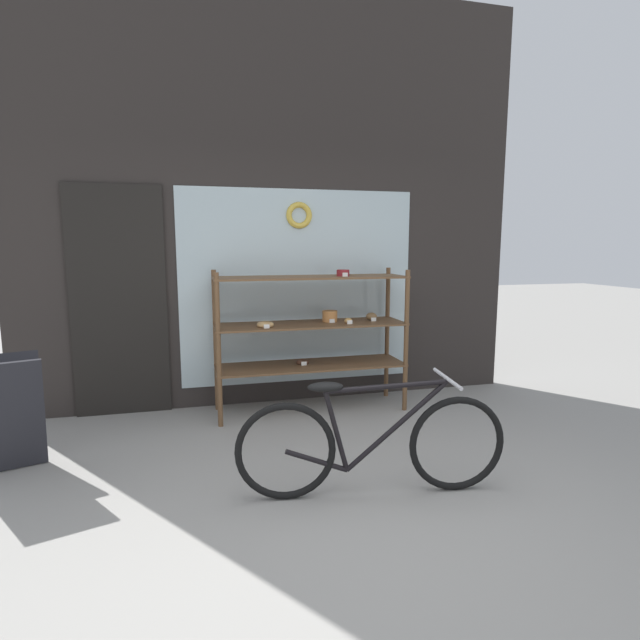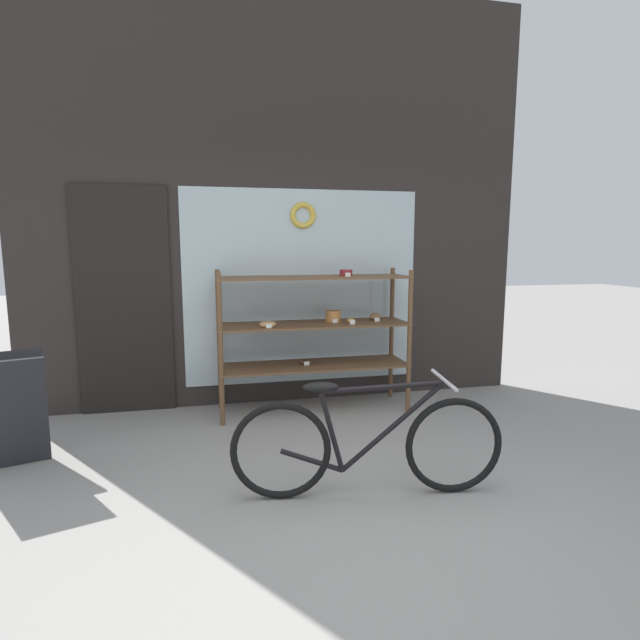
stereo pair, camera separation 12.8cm
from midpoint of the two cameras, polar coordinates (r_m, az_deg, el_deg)
ground_plane at (r=2.93m, az=3.46°, el=-23.65°), size 30.00×30.00×0.00m
storefront_facade at (r=4.96m, az=-6.07°, el=12.66°), size 4.92×0.13×3.98m
display_case at (r=4.67m, az=-1.72°, el=-0.58°), size 1.78×0.51×1.34m
bicycle at (r=3.21m, az=4.76°, el=-13.89°), size 1.70×0.46×0.75m
sandwich_board at (r=4.16m, az=-33.08°, el=-9.03°), size 0.57×0.51×0.80m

